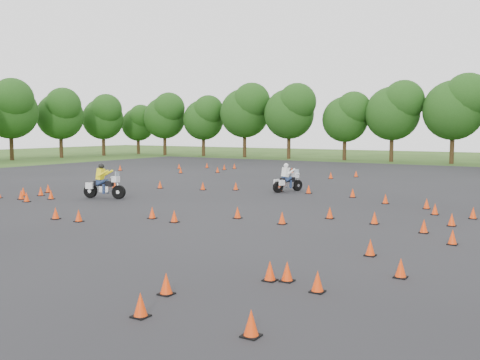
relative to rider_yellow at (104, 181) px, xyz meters
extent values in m
plane|color=#2D5119|center=(7.26, -2.64, -0.89)|extent=(140.00, 140.00, 0.00)
plane|color=black|center=(7.26, 3.36, -0.89)|extent=(62.00, 62.00, 0.00)
cone|color=#F73E0A|center=(-4.04, 16.30, -0.66)|extent=(0.26, 0.26, 0.45)
cone|color=#F73E0A|center=(8.97, -1.61, -0.66)|extent=(0.26, 0.26, 0.45)
cone|color=#F73E0A|center=(-7.76, 20.10, -0.66)|extent=(0.26, 0.26, 0.45)
cone|color=#F73E0A|center=(-2.25, -2.90, -0.66)|extent=(0.26, 0.26, 0.45)
cone|color=#F73E0A|center=(-12.21, 13.69, -0.66)|extent=(0.26, 0.26, 0.45)
cone|color=#F73E0A|center=(11.06, -1.84, -0.66)|extent=(0.26, 0.26, 0.45)
cone|color=#F73E0A|center=(14.76, 4.90, -0.66)|extent=(0.26, 0.26, 0.45)
cone|color=#F73E0A|center=(-2.05, -1.63, -0.66)|extent=(0.26, 0.26, 0.45)
cone|color=#F73E0A|center=(8.00, 7.32, -0.66)|extent=(0.26, 0.26, 0.45)
cone|color=#F73E0A|center=(14.19, -8.60, -0.66)|extent=(0.26, 0.26, 0.45)
cone|color=#F73E0A|center=(-5.16, 20.63, -0.66)|extent=(0.26, 0.26, 0.45)
cone|color=#F73E0A|center=(1.45, 18.67, -0.66)|extent=(0.26, 0.26, 0.45)
cone|color=#F73E0A|center=(15.93, -0.83, -0.66)|extent=(0.26, 0.26, 0.45)
cone|color=#F73E0A|center=(16.92, 3.14, -0.66)|extent=(0.26, 0.26, 0.45)
cone|color=#F73E0A|center=(16.72, -6.75, -0.66)|extent=(0.26, 0.26, 0.45)
cone|color=#F73E0A|center=(-3.27, -2.45, -0.66)|extent=(0.26, 0.26, 0.45)
cone|color=#F73E0A|center=(4.22, -5.43, -0.66)|extent=(0.26, 0.26, 0.45)
cone|color=#F73E0A|center=(-5.21, 19.06, -0.66)|extent=(0.26, 0.26, 0.45)
cone|color=#F73E0A|center=(6.13, -3.42, -0.66)|extent=(0.26, 0.26, 0.45)
cone|color=#F73E0A|center=(16.49, 1.05, -0.66)|extent=(0.26, 0.26, 0.45)
cone|color=#F73E0A|center=(14.56, -8.43, -0.66)|extent=(0.26, 0.26, 0.45)
cone|color=#F73E0A|center=(-4.40, -1.51, -0.66)|extent=(0.26, 0.26, 0.45)
cone|color=#F73E0A|center=(15.41, -4.98, -0.66)|extent=(0.26, 0.26, 0.45)
cone|color=#F73E0A|center=(5.72, 16.17, -0.66)|extent=(0.26, 0.26, 0.45)
cone|color=#F73E0A|center=(13.98, -0.04, -0.66)|extent=(0.26, 0.26, 0.45)
cone|color=#F73E0A|center=(13.26, -12.00, -0.66)|extent=(0.26, 0.26, 0.45)
cone|color=#F73E0A|center=(-6.24, 14.29, -0.66)|extent=(0.26, 0.26, 0.45)
cone|color=#F73E0A|center=(-2.84, 3.59, -0.66)|extent=(0.26, 0.26, 0.45)
cone|color=#F73E0A|center=(2.99, -5.49, -0.66)|extent=(0.26, 0.26, 0.45)
cone|color=#F73E0A|center=(12.74, 5.57, -0.66)|extent=(0.26, 0.26, 0.45)
cone|color=#F73E0A|center=(15.43, 3.41, -0.66)|extent=(0.26, 0.26, 0.45)
cone|color=#F73E0A|center=(15.52, -11.73, -0.66)|extent=(0.26, 0.26, 0.45)
cone|color=#F73E0A|center=(3.74, 6.62, -0.66)|extent=(0.26, 0.26, 0.45)
cone|color=#F73E0A|center=(-4.51, 0.17, -0.66)|extent=(0.26, 0.26, 0.45)
cone|color=#F73E0A|center=(7.41, -3.63, -0.66)|extent=(0.26, 0.26, 0.45)
cone|color=#F73E0A|center=(15.49, -8.83, -0.66)|extent=(0.26, 0.26, 0.45)
cone|color=#F73E0A|center=(2.08, 5.69, -0.66)|extent=(0.26, 0.26, 0.45)
cone|color=#F73E0A|center=(12.80, -10.67, -0.66)|extent=(0.26, 0.26, 0.45)
cone|color=#F73E0A|center=(-0.57, 5.02, -0.66)|extent=(0.26, 0.26, 0.45)
cone|color=#F73E0A|center=(17.10, -2.25, -0.66)|extent=(0.26, 0.26, 0.45)
cone|color=#F73E0A|center=(10.62, 7.00, -0.66)|extent=(0.26, 0.26, 0.45)
cone|color=#F73E0A|center=(12.09, 0.25, -0.66)|extent=(0.26, 0.26, 0.45)
cone|color=#F73E0A|center=(6.81, 18.36, -0.66)|extent=(0.26, 0.26, 0.45)
cone|color=#F73E0A|center=(-9.20, 17.89, -0.66)|extent=(0.26, 0.26, 0.45)
cone|color=#F73E0A|center=(6.26, 7.31, -0.66)|extent=(0.26, 0.26, 0.45)
cone|color=#F73E0A|center=(-3.69, -0.96, -0.66)|extent=(0.26, 0.26, 0.45)
camera|label=1|loc=(19.96, -19.33, 2.64)|focal=40.00mm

